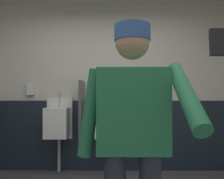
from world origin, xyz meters
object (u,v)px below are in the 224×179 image
object	(u,v)px
urinal_middle	(107,122)
person	(132,132)
cell_phone	(217,42)
urinal_left	(58,122)
soap_dispenser	(30,89)

from	to	relation	value
urinal_middle	person	world-z (taller)	person
urinal_middle	cell_phone	size ratio (longest dim) A/B	11.27
person	urinal_middle	bearing A→B (deg)	96.23
urinal_left	soap_dispenser	bearing A→B (deg)	165.59
urinal_left	person	distance (m)	2.22
urinal_left	cell_phone	distance (m)	2.87
urinal_middle	soap_dispenser	xyz separation A→B (m)	(-1.21, 0.12, 0.50)
urinal_middle	urinal_left	bearing A→B (deg)	180.00
urinal_left	person	bearing A→B (deg)	-64.10
cell_phone	soap_dispenser	distance (m)	3.14
soap_dispenser	person	bearing A→B (deg)	-55.85
urinal_middle	cell_phone	world-z (taller)	cell_phone
urinal_left	person	xyz separation A→B (m)	(0.97, -1.99, 0.20)
cell_phone	soap_dispenser	world-z (taller)	cell_phone
urinal_left	urinal_middle	distance (m)	0.75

